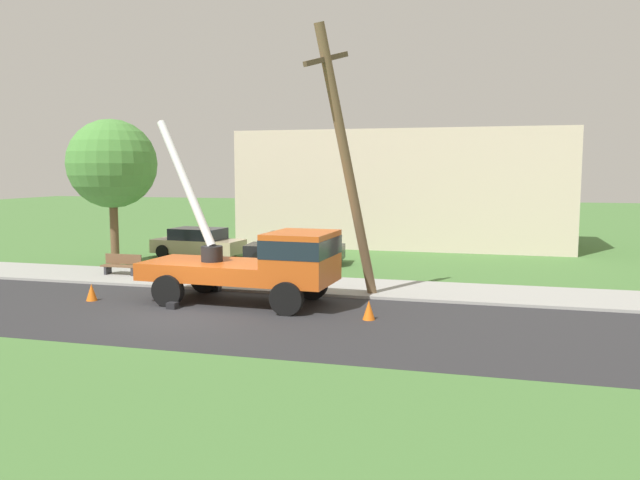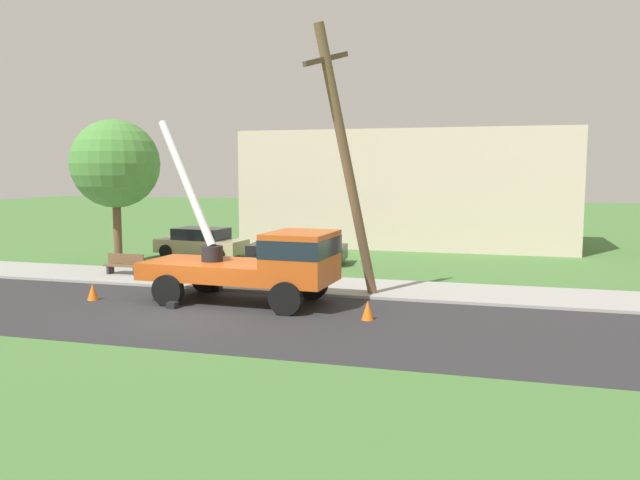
# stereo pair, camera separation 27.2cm
# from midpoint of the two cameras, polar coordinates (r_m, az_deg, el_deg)

# --- Properties ---
(ground_plane) EXTENTS (120.00, 120.00, 0.00)m
(ground_plane) POSITION_cam_midpoint_polar(r_m,az_deg,el_deg) (30.15, -1.79, -1.75)
(ground_plane) COLOR #477538
(road_asphalt) EXTENTS (80.00, 7.11, 0.01)m
(road_asphalt) POSITION_cam_midpoint_polar(r_m,az_deg,el_deg) (19.17, -12.31, -6.59)
(road_asphalt) COLOR #2B2B2D
(road_asphalt) RESTS_ON ground
(sidewalk_strip) EXTENTS (80.00, 3.37, 0.10)m
(sidewalk_strip) POSITION_cam_midpoint_polar(r_m,az_deg,el_deg) (23.83, -6.52, -3.83)
(sidewalk_strip) COLOR #9E9E99
(sidewalk_strip) RESTS_ON ground
(utility_truck) EXTENTS (6.75, 3.21, 5.98)m
(utility_truck) POSITION_cam_midpoint_polar(r_m,az_deg,el_deg) (19.97, -5.58, -1.85)
(utility_truck) COLOR #C65119
(utility_truck) RESTS_ON ground
(leaning_utility_pole) EXTENTS (1.92, 2.89, 8.73)m
(leaning_utility_pole) POSITION_cam_midpoint_polar(r_m,az_deg,el_deg) (20.21, 2.04, 7.00)
(leaning_utility_pole) COLOR brown
(leaning_utility_pole) RESTS_ON ground
(traffic_cone_ahead) EXTENTS (0.36, 0.36, 0.56)m
(traffic_cone_ahead) POSITION_cam_midpoint_polar(r_m,az_deg,el_deg) (18.07, 4.02, -6.35)
(traffic_cone_ahead) COLOR orange
(traffic_cone_ahead) RESTS_ON ground
(traffic_cone_behind) EXTENTS (0.36, 0.36, 0.56)m
(traffic_cone_behind) POSITION_cam_midpoint_polar(r_m,az_deg,el_deg) (21.95, -20.32, -4.46)
(traffic_cone_behind) COLOR orange
(traffic_cone_behind) RESTS_ON ground
(parked_sedan_tan) EXTENTS (4.52, 2.23, 1.42)m
(parked_sedan_tan) POSITION_cam_midpoint_polar(r_m,az_deg,el_deg) (31.38, -11.21, -0.23)
(parked_sedan_tan) COLOR tan
(parked_sedan_tan) RESTS_ON ground
(parked_sedan_black) EXTENTS (4.55, 2.29, 1.42)m
(parked_sedan_black) POSITION_cam_midpoint_polar(r_m,az_deg,el_deg) (28.64, -2.56, -0.74)
(parked_sedan_black) COLOR black
(parked_sedan_black) RESTS_ON ground
(park_bench) EXTENTS (1.60, 0.45, 0.90)m
(park_bench) POSITION_cam_midpoint_polar(r_m,az_deg,el_deg) (26.36, -17.80, -2.21)
(park_bench) COLOR brown
(park_bench) RESTS_ON ground
(roadside_tree_near) EXTENTS (3.86, 3.86, 6.46)m
(roadside_tree_near) POSITION_cam_midpoint_polar(r_m,az_deg,el_deg) (29.10, -18.58, 6.53)
(roadside_tree_near) COLOR brown
(roadside_tree_near) RESTS_ON ground
(lowrise_building_backdrop) EXTENTS (18.00, 6.00, 6.40)m
(lowrise_building_backdrop) POSITION_cam_midpoint_polar(r_m,az_deg,el_deg) (36.02, 7.33, 4.64)
(lowrise_building_backdrop) COLOR beige
(lowrise_building_backdrop) RESTS_ON ground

